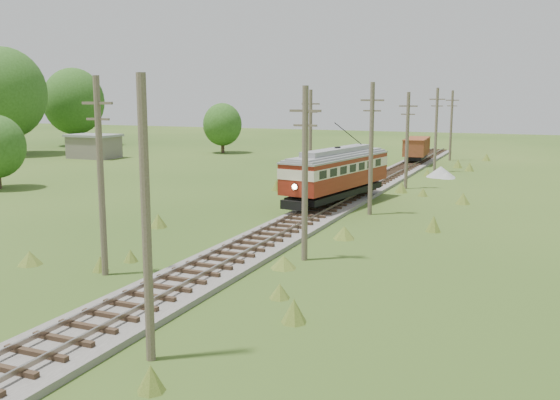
% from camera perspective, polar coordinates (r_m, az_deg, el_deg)
% --- Properties ---
extents(railbed_main, '(3.60, 96.00, 0.57)m').
position_cam_1_polar(railbed_main, '(47.15, 5.37, -0.17)').
color(railbed_main, '#605B54').
rests_on(railbed_main, ground).
extents(streetcar, '(4.84, 12.46, 5.63)m').
position_cam_1_polar(streetcar, '(46.39, 5.26, 2.70)').
color(streetcar, black).
rests_on(streetcar, ground).
extents(gondola, '(3.00, 7.72, 2.51)m').
position_cam_1_polar(gondola, '(76.54, 12.38, 4.70)').
color(gondola, black).
rests_on(gondola, ground).
extents(gravel_pile, '(3.01, 3.19, 1.09)m').
position_cam_1_polar(gravel_pile, '(64.45, 14.57, 2.47)').
color(gravel_pile, gray).
rests_on(gravel_pile, ground).
extents(utility_pole_r_1, '(0.30, 0.30, 8.80)m').
position_cam_1_polar(utility_pole_r_1, '(19.15, -12.14, -1.94)').
color(utility_pole_r_1, brown).
rests_on(utility_pole_r_1, ground).
extents(utility_pole_r_2, '(1.60, 0.30, 8.60)m').
position_cam_1_polar(utility_pole_r_2, '(30.49, 2.30, 2.55)').
color(utility_pole_r_2, brown).
rests_on(utility_pole_r_2, ground).
extents(utility_pole_r_3, '(1.60, 0.30, 9.00)m').
position_cam_1_polar(utility_pole_r_3, '(42.85, 8.34, 4.77)').
color(utility_pole_r_3, brown).
rests_on(utility_pole_r_3, ground).
extents(utility_pole_r_4, '(1.60, 0.30, 8.40)m').
position_cam_1_polar(utility_pole_r_4, '(55.55, 11.55, 5.44)').
color(utility_pole_r_4, brown).
rests_on(utility_pole_r_4, ground).
extents(utility_pole_r_5, '(1.60, 0.30, 8.90)m').
position_cam_1_polar(utility_pole_r_5, '(68.24, 14.08, 6.30)').
color(utility_pole_r_5, brown).
rests_on(utility_pole_r_5, ground).
extents(utility_pole_r_6, '(1.60, 0.30, 8.70)m').
position_cam_1_polar(utility_pole_r_6, '(81.13, 15.39, 6.65)').
color(utility_pole_r_6, brown).
rests_on(utility_pole_r_6, ground).
extents(utility_pole_l_a, '(1.60, 0.30, 9.00)m').
position_cam_1_polar(utility_pole_l_a, '(28.99, -16.08, 2.22)').
color(utility_pole_l_a, brown).
rests_on(utility_pole_l_a, ground).
extents(utility_pole_l_b, '(1.60, 0.30, 8.60)m').
position_cam_1_polar(utility_pole_l_b, '(53.73, 2.79, 5.60)').
color(utility_pole_l_b, brown).
rests_on(utility_pole_l_b, ground).
extents(tree_left_4, '(11.34, 11.34, 14.61)m').
position_cam_1_polar(tree_left_4, '(93.57, -23.96, 8.91)').
color(tree_left_4, '#38281C').
rests_on(tree_left_4, ground).
extents(tree_left_5, '(9.66, 9.66, 12.44)m').
position_cam_1_polar(tree_left_5, '(106.52, -18.34, 8.56)').
color(tree_left_5, '#38281C').
rests_on(tree_left_5, ground).
extents(tree_mid_a, '(5.46, 5.46, 7.03)m').
position_cam_1_polar(tree_mid_a, '(88.95, -5.29, 6.89)').
color(tree_mid_a, '#38281C').
rests_on(tree_mid_a, ground).
extents(shed, '(6.40, 4.40, 3.10)m').
position_cam_1_polar(shed, '(84.98, -16.64, 4.75)').
color(shed, slate).
rests_on(shed, ground).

